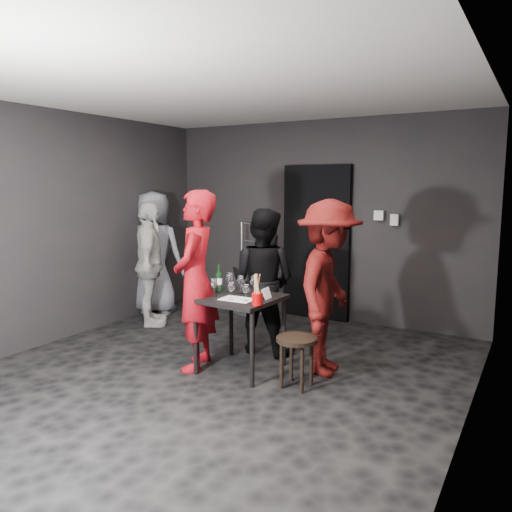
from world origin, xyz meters
The scene contains 26 objects.
floor centered at (0.00, 0.00, 0.00)m, with size 4.50×5.00×0.02m, color black.
ceiling centered at (0.00, 0.00, 2.70)m, with size 4.50×5.00×0.02m, color silver.
wall_back centered at (0.00, 2.50, 1.35)m, with size 4.50×0.04×2.70m, color black.
wall_left centered at (-2.25, 0.00, 1.35)m, with size 0.04×5.00×2.70m, color black.
wall_right centered at (2.25, 0.00, 1.35)m, with size 0.04×5.00×2.70m, color black.
doorway centered at (0.00, 2.44, 1.05)m, with size 0.95×0.10×2.10m, color black.
wallbox_upper centered at (0.85, 2.45, 1.45)m, with size 0.12×0.06×0.12m, color #B7B7B2.
wallbox_lower centered at (1.05, 2.45, 1.40)m, with size 0.10×0.06×0.14m, color #B7B7B2.
hand_truck centered at (-0.88, 2.19, 0.23)m, with size 0.44×0.36×1.31m.
tasting_table centered at (0.14, 0.23, 0.65)m, with size 0.72×0.72×0.75m.
stool centered at (0.81, 0.13, 0.38)m, with size 0.38×0.38×0.47m.
server_red centered at (-0.28, 0.07, 1.07)m, with size 0.78×0.51×2.14m, color #A10C16.
woman_black centered at (0.05, 0.84, 0.84)m, with size 0.82×0.45×1.68m, color black.
man_maroon centered at (0.91, 0.61, 0.97)m, with size 1.25×0.58×1.94m, color #4D0B0A.
bystander_cream centered at (-1.72, 1.00, 0.88)m, with size 1.04×0.49×1.77m, color silver.
bystander_grey centered at (-2.09, 1.52, 1.01)m, with size 0.99×0.54×2.03m, color gray.
tasting_mat centered at (0.18, 0.11, 0.75)m, with size 0.32×0.21×0.00m, color white.
wine_glass_a centered at (-0.09, 0.12, 0.85)m, with size 0.07×0.07×0.19m, color white, non-canonical shape.
wine_glass_b centered at (-0.07, 0.37, 0.86)m, with size 0.08×0.08×0.22m, color white, non-canonical shape.
wine_glass_c centered at (0.08, 0.34, 0.85)m, with size 0.08×0.08×0.20m, color white, non-canonical shape.
wine_glass_d centered at (0.14, 0.07, 0.84)m, with size 0.07×0.07×0.19m, color white, non-canonical shape.
wine_glass_e centered at (0.29, 0.10, 0.84)m, with size 0.07×0.07×0.18m, color white, non-canonical shape.
wine_glass_f centered at (0.24, 0.34, 0.86)m, with size 0.08×0.08×0.22m, color white, non-canonical shape.
wine_bottle centered at (-0.17, 0.31, 0.86)m, with size 0.07×0.07×0.28m.
breadstick_cup centered at (0.45, 0.02, 0.89)m, with size 0.10×0.10×0.31m.
reserved_card centered at (0.39, 0.27, 0.80)m, with size 0.09×0.14×0.11m, color white, non-canonical shape.
Camera 1 is at (2.68, -3.84, 1.85)m, focal length 35.00 mm.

